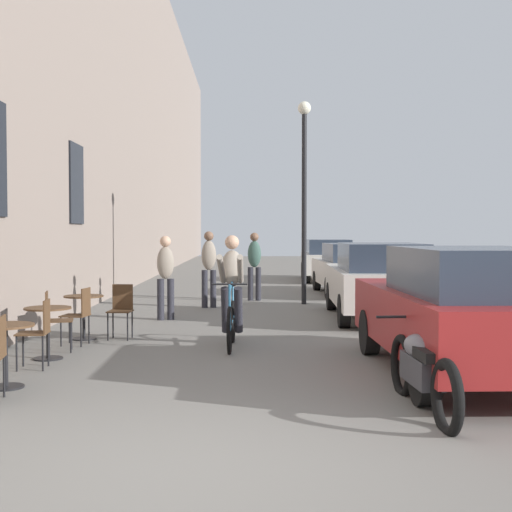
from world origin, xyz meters
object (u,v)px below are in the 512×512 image
Objects in this scene: cafe_table_near at (6,342)px; pedestrian_far at (254,262)px; cafe_chair_far_toward_wall at (121,307)px; pedestrian_near at (166,273)px; parked_car_fourth at (327,259)px; street_lamp at (304,176)px; parked_car_nearest at (464,310)px; cafe_chair_mid_toward_wall at (39,329)px; cafe_chair_far_toward_street at (80,312)px; parked_motorcycle at (423,370)px; cafe_chair_mid_toward_street at (54,317)px; parked_car_third at (350,268)px; cyclist_on_bicycle at (232,294)px; parked_car_second at (378,280)px; cafe_table_mid at (48,322)px; pedestrian_mid at (209,265)px; cafe_table_far at (84,308)px.

cafe_table_near is 0.41× the size of pedestrian_far.
cafe_chair_far_toward_wall is (0.64, 3.58, -0.00)m from cafe_table_near.
pedestrian_near is at bearing -115.09° from pedestrian_far.
street_lamp is at bearing -100.57° from parked_car_fourth.
cafe_chair_far_toward_wall is at bearing 146.79° from parked_car_nearest.
street_lamp reaches higher than cafe_table_near.
parked_car_nearest reaches higher than cafe_table_near.
parked_car_nearest is (5.34, 0.50, 0.30)m from cafe_table_near.
cafe_chair_mid_toward_wall and cafe_chair_far_toward_street have the same top height.
street_lamp is 10.33m from parked_motorcycle.
parked_car_fourth is at bearing 70.69° from cafe_chair_mid_toward_wall.
cafe_chair_mid_toward_street is 1.46m from cafe_chair_far_toward_wall.
parked_car_third is at bearing 58.95° from street_lamp.
cyclist_on_bicycle is 1.05× the size of pedestrian_near.
parked_car_fourth is at bearing 88.89° from parked_car_second.
cafe_chair_far_toward_street reaches higher than cafe_table_mid.
pedestrian_mid is at bearing -139.30° from parked_car_third.
cafe_table_far is 6.94m from pedestrian_far.
parked_car_fourth is (4.48, 10.88, -0.18)m from pedestrian_near.
parked_car_second is 7.18m from parked_motorcycle.
cafe_chair_mid_toward_street is at bearing -108.26° from pedestrian_mid.
parked_car_third is (5.47, 8.49, 0.23)m from cafe_chair_far_toward_street.
cafe_chair_far_toward_street is 2.39m from cyclist_on_bicycle.
parked_car_fourth is (5.67, 14.52, 0.25)m from cafe_chair_mid_toward_street.
cafe_table_far is at bearing -110.86° from pedestrian_mid.
cafe_chair_far_toward_street is 7.65m from street_lamp.
pedestrian_far is at bearing 86.68° from cyclist_on_bicycle.
pedestrian_mid is (0.74, 2.21, 0.05)m from pedestrian_near.
pedestrian_far is (2.85, 6.31, 0.46)m from cafe_table_far.
cafe_chair_mid_toward_wall is (0.08, -0.67, -0.00)m from cafe_table_mid.
parked_car_nearest is at bearing -29.53° from cafe_table_far.
street_lamp is 2.28× the size of parked_motorcycle.
pedestrian_near is 4.28m from parked_car_second.
cafe_table_near is 0.18× the size of parked_car_third.
cafe_chair_mid_toward_street is 6.63m from parked_car_second.
cafe_chair_mid_toward_wall is 2.57m from cafe_chair_far_toward_wall.
cafe_table_near is at bearing -106.38° from pedestrian_far.
parked_car_third is (5.58, 11.41, 0.22)m from cafe_table_near.
pedestrian_far reaches higher than cafe_chair_mid_toward_street.
cafe_chair_mid_toward_street reaches higher than cafe_table_near.
pedestrian_near is at bearing 114.02° from cyclist_on_bicycle.
cafe_table_far is 0.18× the size of parked_car_third.
parked_car_nearest is (5.45, -1.83, 0.30)m from cafe_chair_mid_toward_street.
parked_motorcycle is at bearing -97.19° from parked_car_second.
pedestrian_near is 7.06m from parked_car_third.
parked_car_fourth is at bearing 68.65° from cafe_chair_mid_toward_street.
pedestrian_mid is 1.96m from pedestrian_far.
cafe_chair_far_toward_wall is (0.67, 1.83, -0.00)m from cafe_table_mid.
parked_car_nearest is at bearing -18.52° from cafe_chair_mid_toward_street.
cafe_table_mid is at bearing 91.15° from cafe_table_near.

